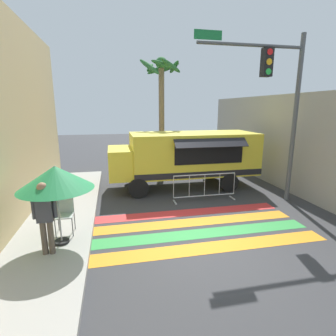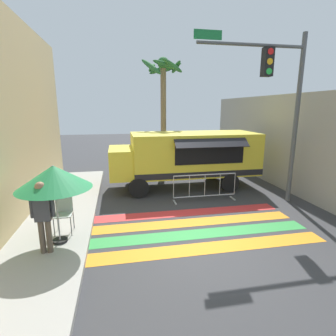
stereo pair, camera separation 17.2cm
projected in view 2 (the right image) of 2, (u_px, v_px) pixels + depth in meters
name	position (u px, v px, depth m)	size (l,w,h in m)	color
ground_plane	(203.00, 242.00, 6.82)	(60.00, 60.00, 0.00)	#38383A
concrete_wall_right	(300.00, 146.00, 10.15)	(0.20, 16.00, 3.97)	#A39E93
crosswalk_painted	(194.00, 228.00, 7.61)	(6.40, 2.84, 0.01)	orange
food_truck	(183.00, 155.00, 11.23)	(6.24, 2.70, 2.37)	yellow
traffic_signal_pole	(280.00, 92.00, 8.86)	(3.89, 0.29, 5.84)	#515456
patio_umbrella	(54.00, 177.00, 6.18)	(1.75, 1.75, 1.96)	black
folding_chair	(64.00, 210.00, 7.01)	(0.44, 0.44, 0.98)	#4C4C51
vendor_person	(43.00, 213.00, 5.86)	(0.53, 0.22, 1.70)	brown
barricade_front	(205.00, 187.00, 9.76)	(2.41, 0.44, 1.03)	#B7BABF
palm_tree	(164.00, 87.00, 13.80)	(2.31, 2.28, 5.98)	#7A664C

